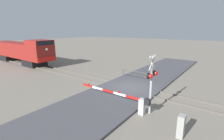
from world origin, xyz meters
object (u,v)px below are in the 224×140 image
object	(u,v)px
locomotive	(21,51)
utility_cabinet	(181,126)
crossing_signal	(152,79)
crossing_gate	(131,101)
guard_railing	(134,74)

from	to	relation	value
locomotive	utility_cabinet	bearing A→B (deg)	-100.05
crossing_signal	crossing_gate	world-z (taller)	crossing_signal
utility_cabinet	crossing_gate	bearing A→B (deg)	74.35
utility_cabinet	guard_railing	xyz separation A→B (m)	(7.56, 6.87, 0.00)
crossing_gate	utility_cabinet	size ratio (longest dim) A/B	4.76
locomotive	guard_railing	size ratio (longest dim) A/B	5.30
locomotive	utility_cabinet	size ratio (longest dim) A/B	12.65
utility_cabinet	guard_railing	distance (m)	10.22
locomotive	crossing_gate	xyz separation A→B (m)	(-3.72, -23.02, -1.28)
crossing_signal	guard_railing	bearing A→B (deg)	36.60
utility_cabinet	guard_railing	world-z (taller)	utility_cabinet
crossing_signal	guard_railing	distance (m)	7.86
locomotive	guard_railing	distance (m)	19.88
crossing_gate	guard_railing	distance (m)	7.41
crossing_signal	crossing_gate	distance (m)	2.09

